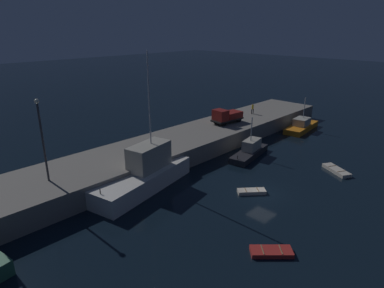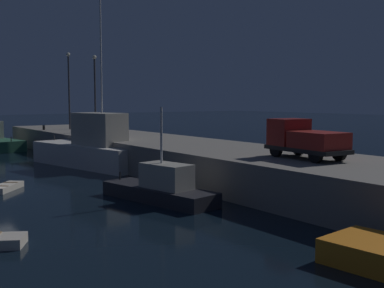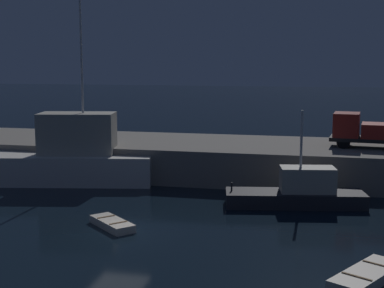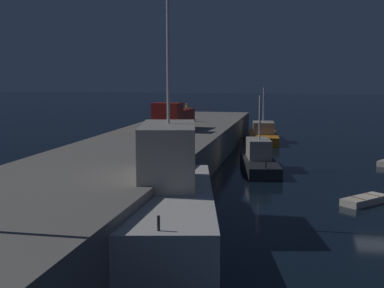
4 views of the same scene
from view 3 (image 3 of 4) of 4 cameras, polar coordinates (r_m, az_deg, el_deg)
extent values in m
plane|color=black|center=(27.12, -7.50, -9.11)|extent=(320.00, 320.00, 0.00)
cube|color=gray|center=(40.70, -0.19, -1.39)|extent=(66.52, 8.99, 2.38)
cube|color=silver|center=(39.06, -13.41, -2.36)|extent=(13.30, 6.40, 1.95)
cube|color=#ADA899|center=(38.37, -11.62, 1.07)|extent=(5.38, 3.37, 2.77)
cylinder|color=silver|center=(38.00, -11.27, 10.45)|extent=(0.14, 0.14, 9.72)
cube|color=#232328|center=(32.38, 10.44, -5.51)|extent=(8.07, 3.60, 0.83)
cube|color=#ADA899|center=(32.23, 11.70, -3.57)|extent=(3.26, 2.12, 1.41)
cylinder|color=silver|center=(31.78, 11.11, 0.51)|extent=(0.14, 0.14, 3.21)
cylinder|color=#262626|center=(31.93, 4.06, -4.36)|extent=(0.10, 0.10, 0.50)
cube|color=beige|center=(22.39, 17.43, -12.72)|extent=(3.04, 3.95, 0.42)
cube|color=olive|center=(21.60, 16.46, -12.83)|extent=(1.06, 0.66, 0.04)
cube|color=olive|center=(23.03, 18.38, -11.56)|extent=(1.06, 0.66, 0.04)
cube|color=beige|center=(28.15, -8.15, -8.06)|extent=(2.91, 2.75, 0.38)
cube|color=olive|center=(28.64, -8.75, -7.34)|extent=(0.70, 0.77, 0.04)
cube|color=olive|center=(27.53, -7.53, -7.96)|extent=(0.70, 0.77, 0.04)
cylinder|color=black|center=(38.52, 15.19, 0.22)|extent=(0.92, 0.37, 0.90)
cylinder|color=black|center=(40.33, 15.36, 0.57)|extent=(0.92, 0.37, 0.90)
cube|color=black|center=(39.35, 17.71, 0.46)|extent=(5.40, 2.68, 0.25)
cube|color=maroon|center=(39.29, 15.49, 1.92)|extent=(1.87, 2.33, 1.61)
cylinder|color=black|center=(37.99, -8.28, 0.07)|extent=(0.28, 0.28, 0.57)
camera|label=1|loc=(38.98, -67.52, 16.11)|focal=31.47mm
camera|label=2|loc=(27.92, 65.18, -1.15)|focal=44.87mm
camera|label=4|loc=(48.38, -40.52, 5.06)|focal=48.92mm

